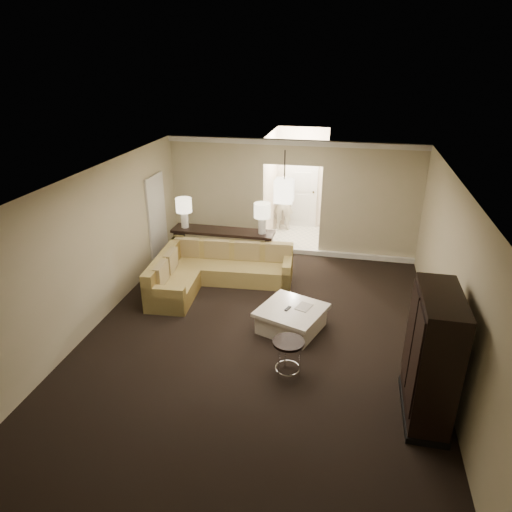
% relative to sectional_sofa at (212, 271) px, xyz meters
% --- Properties ---
extents(ground, '(8.00, 8.00, 0.00)m').
position_rel_sectional_sofa_xyz_m(ground, '(1.39, -1.88, -0.33)').
color(ground, black).
rests_on(ground, ground).
extents(wall_back, '(6.00, 0.04, 2.80)m').
position_rel_sectional_sofa_xyz_m(wall_back, '(1.39, 2.12, 1.07)').
color(wall_back, beige).
rests_on(wall_back, ground).
extents(wall_front, '(6.00, 0.04, 2.80)m').
position_rel_sectional_sofa_xyz_m(wall_front, '(1.39, -5.88, 1.07)').
color(wall_front, beige).
rests_on(wall_front, ground).
extents(wall_left, '(0.04, 8.00, 2.80)m').
position_rel_sectional_sofa_xyz_m(wall_left, '(-1.61, -1.88, 1.07)').
color(wall_left, beige).
rests_on(wall_left, ground).
extents(wall_right, '(0.04, 8.00, 2.80)m').
position_rel_sectional_sofa_xyz_m(wall_right, '(4.39, -1.88, 1.07)').
color(wall_right, beige).
rests_on(wall_right, ground).
extents(ceiling, '(6.00, 8.00, 0.02)m').
position_rel_sectional_sofa_xyz_m(ceiling, '(1.39, -1.88, 2.47)').
color(ceiling, white).
rests_on(ceiling, wall_back).
extents(crown_molding, '(6.00, 0.10, 0.12)m').
position_rel_sectional_sofa_xyz_m(crown_molding, '(1.39, 2.07, 2.40)').
color(crown_molding, silver).
rests_on(crown_molding, wall_back).
extents(baseboard, '(6.00, 0.10, 0.12)m').
position_rel_sectional_sofa_xyz_m(baseboard, '(1.39, 2.07, -0.27)').
color(baseboard, silver).
rests_on(baseboard, ground).
extents(side_door, '(0.05, 0.90, 2.10)m').
position_rel_sectional_sofa_xyz_m(side_door, '(-1.58, 0.92, 0.72)').
color(side_door, white).
rests_on(side_door, ground).
extents(foyer, '(1.44, 2.02, 2.80)m').
position_rel_sectional_sofa_xyz_m(foyer, '(1.39, 3.46, 0.97)').
color(foyer, beige).
rests_on(foyer, ground).
extents(sectional_sofa, '(2.78, 2.28, 0.82)m').
position_rel_sectional_sofa_xyz_m(sectional_sofa, '(0.00, 0.00, 0.00)').
color(sectional_sofa, brown).
rests_on(sectional_sofa, ground).
extents(coffee_table, '(1.36, 1.36, 0.45)m').
position_rel_sectional_sofa_xyz_m(coffee_table, '(1.92, -1.38, -0.11)').
color(coffee_table, silver).
rests_on(coffee_table, ground).
extents(console_table, '(2.35, 0.54, 0.91)m').
position_rel_sectional_sofa_xyz_m(console_table, '(-0.01, 0.95, 0.21)').
color(console_table, black).
rests_on(console_table, ground).
extents(armoire, '(0.55, 1.29, 1.85)m').
position_rel_sectional_sofa_xyz_m(armoire, '(3.99, -3.08, 0.56)').
color(armoire, black).
rests_on(armoire, ground).
extents(drink_table, '(0.49, 0.49, 0.61)m').
position_rel_sectional_sofa_xyz_m(drink_table, '(2.04, -2.65, 0.11)').
color(drink_table, black).
rests_on(drink_table, ground).
extents(table_lamp_left, '(0.36, 0.36, 0.69)m').
position_rel_sectional_sofa_xyz_m(table_lamp_left, '(-0.91, 0.95, 1.04)').
color(table_lamp_left, white).
rests_on(table_lamp_left, console_table).
extents(table_lamp_right, '(0.36, 0.36, 0.69)m').
position_rel_sectional_sofa_xyz_m(table_lamp_right, '(0.90, 0.95, 1.04)').
color(table_lamp_right, white).
rests_on(table_lamp_right, console_table).
extents(pendant_light, '(0.38, 0.38, 1.09)m').
position_rel_sectional_sofa_xyz_m(pendant_light, '(1.39, 0.82, 1.63)').
color(pendant_light, black).
rests_on(pendant_light, ceiling).
extents(person, '(0.62, 0.42, 1.71)m').
position_rel_sectional_sofa_xyz_m(person, '(0.94, 3.72, 0.53)').
color(person, beige).
rests_on(person, ground).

